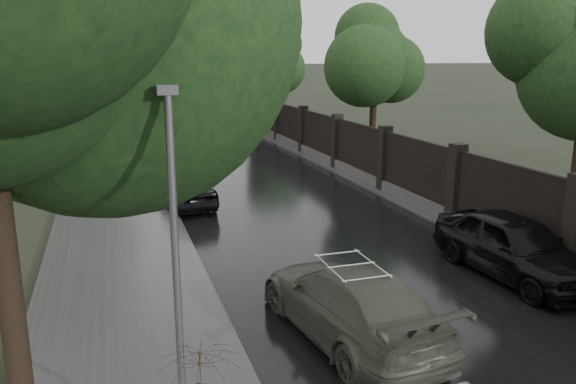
% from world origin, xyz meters
% --- Properties ---
extents(road, '(8.00, 420.00, 0.02)m').
position_xyz_m(road, '(0.00, 190.00, 0.01)').
color(road, black).
rests_on(road, ground).
extents(sidewalk_left, '(4.00, 420.00, 0.16)m').
position_xyz_m(sidewalk_left, '(-6.00, 190.00, 0.08)').
color(sidewalk_left, '#2D2D2D').
rests_on(sidewalk_left, ground).
extents(verge_right, '(3.00, 420.00, 0.08)m').
position_xyz_m(verge_right, '(5.50, 190.00, 0.04)').
color(verge_right, '#2D2D2D').
rests_on(verge_right, ground).
extents(fence_right, '(0.45, 75.72, 2.70)m').
position_xyz_m(fence_right, '(4.60, 32.01, 1.01)').
color(fence_right, '#383533').
rests_on(fence_right, ground).
extents(tree_left_far, '(4.25, 4.25, 7.39)m').
position_xyz_m(tree_left_far, '(-8.00, 30.00, 5.24)').
color(tree_left_far, black).
rests_on(tree_left_far, ground).
extents(tree_right_b, '(4.08, 4.08, 7.01)m').
position_xyz_m(tree_right_b, '(7.50, 22.00, 4.95)').
color(tree_right_b, black).
rests_on(tree_right_b, ground).
extents(tree_right_c, '(4.08, 4.08, 7.01)m').
position_xyz_m(tree_right_c, '(7.50, 40.00, 4.95)').
color(tree_right_c, black).
rests_on(tree_right_c, ground).
extents(lamp_post, '(0.25, 0.12, 5.11)m').
position_xyz_m(lamp_post, '(-5.40, 1.50, 2.67)').
color(lamp_post, '#59595E').
rests_on(lamp_post, ground).
extents(traffic_light, '(0.16, 0.32, 4.00)m').
position_xyz_m(traffic_light, '(-4.30, 24.99, 2.40)').
color(traffic_light, '#59595E').
rests_on(traffic_light, ground).
extents(volga_sedan, '(2.63, 5.21, 1.45)m').
position_xyz_m(volga_sedan, '(-1.80, 4.05, 0.73)').
color(volga_sedan, '#424839').
rests_on(volga_sedan, ground).
extents(hatchback_left, '(2.09, 4.44, 1.47)m').
position_xyz_m(hatchback_left, '(-3.53, 15.18, 0.73)').
color(hatchback_left, black).
rests_on(hatchback_left, ground).
extents(car_right_near, '(2.16, 4.81, 1.61)m').
position_xyz_m(car_right_near, '(3.40, 5.66, 0.80)').
color(car_right_near, black).
rests_on(car_right_near, ground).
extents(pedestrian_umbrella, '(1.05, 1.07, 2.53)m').
position_xyz_m(pedestrian_umbrella, '(-5.30, 0.39, 1.84)').
color(pedestrian_umbrella, black).
rests_on(pedestrian_umbrella, sidewalk_left).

